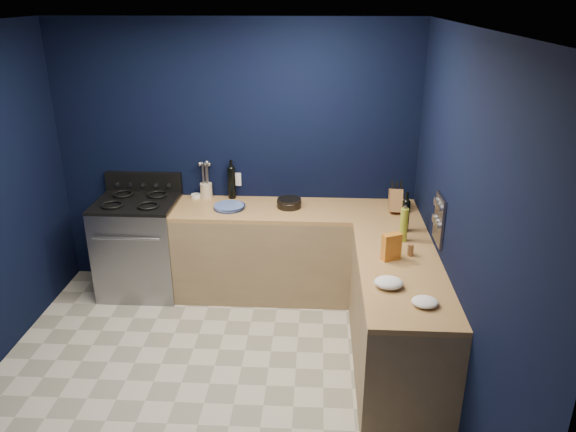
# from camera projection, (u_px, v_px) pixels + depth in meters

# --- Properties ---
(floor) EXTENTS (3.50, 3.50, 0.02)m
(floor) POSITION_uv_depth(u_px,v_px,m) (210.00, 385.00, 4.25)
(floor) COLOR beige
(floor) RESTS_ON ground
(ceiling) EXTENTS (3.50, 3.50, 0.02)m
(ceiling) POSITION_uv_depth(u_px,v_px,m) (186.00, 26.00, 3.26)
(ceiling) COLOR silver
(ceiling) RESTS_ON ground
(wall_back) EXTENTS (3.50, 0.02, 2.60)m
(wall_back) POSITION_uv_depth(u_px,v_px,m) (236.00, 157.00, 5.39)
(wall_back) COLOR black
(wall_back) RESTS_ON ground
(wall_right) EXTENTS (0.02, 3.50, 2.60)m
(wall_right) POSITION_uv_depth(u_px,v_px,m) (461.00, 235.00, 3.67)
(wall_right) COLOR black
(wall_right) RESTS_ON ground
(wall_front) EXTENTS (3.50, 0.02, 2.60)m
(wall_front) POSITION_uv_depth(u_px,v_px,m) (106.00, 410.00, 2.13)
(wall_front) COLOR black
(wall_front) RESTS_ON ground
(cab_back) EXTENTS (2.30, 0.63, 0.86)m
(cab_back) POSITION_uv_depth(u_px,v_px,m) (296.00, 253.00, 5.38)
(cab_back) COLOR #8D7351
(cab_back) RESTS_ON floor
(top_back) EXTENTS (2.30, 0.63, 0.04)m
(top_back) POSITION_uv_depth(u_px,v_px,m) (296.00, 211.00, 5.21)
(top_back) COLOR brown
(top_back) RESTS_ON cab_back
(cab_right) EXTENTS (0.63, 1.67, 0.86)m
(cab_right) POSITION_uv_depth(u_px,v_px,m) (397.00, 321.00, 4.28)
(cab_right) COLOR #8D7351
(cab_right) RESTS_ON floor
(top_right) EXTENTS (0.63, 1.67, 0.04)m
(top_right) POSITION_uv_depth(u_px,v_px,m) (401.00, 270.00, 4.11)
(top_right) COLOR brown
(top_right) RESTS_ON cab_right
(gas_range) EXTENTS (0.76, 0.66, 0.92)m
(gas_range) POSITION_uv_depth(u_px,v_px,m) (141.00, 248.00, 5.44)
(gas_range) COLOR gray
(gas_range) RESTS_ON floor
(oven_door) EXTENTS (0.59, 0.02, 0.42)m
(oven_door) POSITION_uv_depth(u_px,v_px,m) (130.00, 263.00, 5.15)
(oven_door) COLOR black
(oven_door) RESTS_ON gas_range
(cooktop) EXTENTS (0.76, 0.66, 0.03)m
(cooktop) POSITION_uv_depth(u_px,v_px,m) (136.00, 202.00, 5.26)
(cooktop) COLOR black
(cooktop) RESTS_ON gas_range
(backguard) EXTENTS (0.76, 0.06, 0.20)m
(backguard) POSITION_uv_depth(u_px,v_px,m) (144.00, 182.00, 5.49)
(backguard) COLOR black
(backguard) RESTS_ON gas_range
(spice_panel) EXTENTS (0.02, 0.28, 0.38)m
(spice_panel) POSITION_uv_depth(u_px,v_px,m) (439.00, 220.00, 4.22)
(spice_panel) COLOR gray
(spice_panel) RESTS_ON wall_right
(wall_outlet) EXTENTS (0.09, 0.02, 0.13)m
(wall_outlet) POSITION_uv_depth(u_px,v_px,m) (237.00, 179.00, 5.45)
(wall_outlet) COLOR white
(wall_outlet) RESTS_ON wall_back
(plate_stack) EXTENTS (0.32, 0.32, 0.04)m
(plate_stack) POSITION_uv_depth(u_px,v_px,m) (229.00, 207.00, 5.20)
(plate_stack) COLOR #4568AD
(plate_stack) RESTS_ON top_back
(ramekin) EXTENTS (0.10, 0.10, 0.04)m
(ramekin) POSITION_uv_depth(u_px,v_px,m) (196.00, 196.00, 5.47)
(ramekin) COLOR white
(ramekin) RESTS_ON top_back
(utensil_crock) EXTENTS (0.13, 0.13, 0.15)m
(utensil_crock) POSITION_uv_depth(u_px,v_px,m) (206.00, 190.00, 5.46)
(utensil_crock) COLOR beige
(utensil_crock) RESTS_ON top_back
(wine_bottle_back) EXTENTS (0.10, 0.10, 0.31)m
(wine_bottle_back) POSITION_uv_depth(u_px,v_px,m) (232.00, 183.00, 5.42)
(wine_bottle_back) COLOR black
(wine_bottle_back) RESTS_ON top_back
(lemon_basket) EXTENTS (0.27, 0.27, 0.09)m
(lemon_basket) POSITION_uv_depth(u_px,v_px,m) (289.00, 203.00, 5.22)
(lemon_basket) COLOR black
(lemon_basket) RESTS_ON top_back
(knife_block) EXTENTS (0.13, 0.25, 0.26)m
(knife_block) POSITION_uv_depth(u_px,v_px,m) (395.00, 200.00, 5.11)
(knife_block) COLOR brown
(knife_block) RESTS_ON top_back
(wine_bottle_right) EXTENTS (0.07, 0.07, 0.27)m
(wine_bottle_right) POSITION_uv_depth(u_px,v_px,m) (405.00, 216.00, 4.66)
(wine_bottle_right) COLOR black
(wine_bottle_right) RESTS_ON top_right
(oil_bottle) EXTENTS (0.09, 0.09, 0.28)m
(oil_bottle) POSITION_uv_depth(u_px,v_px,m) (404.00, 225.00, 4.48)
(oil_bottle) COLOR olive
(oil_bottle) RESTS_ON top_right
(spice_jar_near) EXTENTS (0.05, 0.05, 0.10)m
(spice_jar_near) POSITION_uv_depth(u_px,v_px,m) (389.00, 248.00, 4.28)
(spice_jar_near) COLOR olive
(spice_jar_near) RESTS_ON top_right
(spice_jar_far) EXTENTS (0.05, 0.05, 0.10)m
(spice_jar_far) POSITION_uv_depth(u_px,v_px,m) (410.00, 250.00, 4.26)
(spice_jar_far) COLOR olive
(spice_jar_far) RESTS_ON top_right
(crouton_bag) EXTENTS (0.16, 0.12, 0.21)m
(crouton_bag) POSITION_uv_depth(u_px,v_px,m) (391.00, 247.00, 4.18)
(crouton_bag) COLOR red
(crouton_bag) RESTS_ON top_right
(towel_front) EXTENTS (0.23, 0.21, 0.07)m
(towel_front) POSITION_uv_depth(u_px,v_px,m) (389.00, 283.00, 3.81)
(towel_front) COLOR white
(towel_front) RESTS_ON top_right
(towel_end) EXTENTS (0.22, 0.21, 0.05)m
(towel_end) POSITION_uv_depth(u_px,v_px,m) (425.00, 302.00, 3.59)
(towel_end) COLOR white
(towel_end) RESTS_ON top_right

